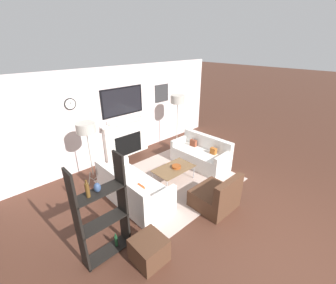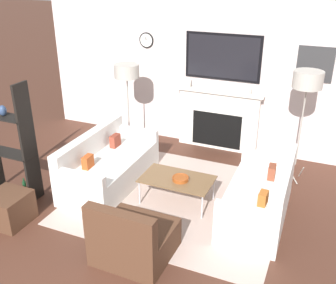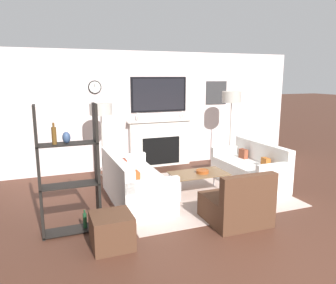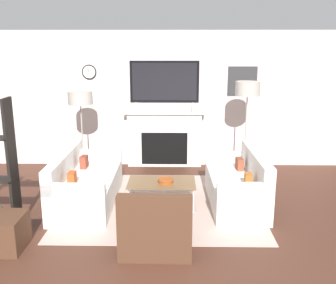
{
  "view_description": "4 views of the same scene",
  "coord_description": "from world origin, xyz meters",
  "px_view_note": "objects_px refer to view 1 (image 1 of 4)",
  "views": [
    {
      "loc": [
        -3.45,
        -0.71,
        3.31
      ],
      "look_at": [
        0.19,
        3.13,
        0.93
      ],
      "focal_mm": 24.0,
      "sensor_mm": 36.0,
      "label": 1
    },
    {
      "loc": [
        1.83,
        -1.84,
        3.21
      ],
      "look_at": [
        -0.23,
        2.95,
        0.83
      ],
      "focal_mm": 42.0,
      "sensor_mm": 36.0,
      "label": 2
    },
    {
      "loc": [
        -2.61,
        -2.46,
        2.13
      ],
      "look_at": [
        -0.31,
        3.47,
        0.86
      ],
      "focal_mm": 35.0,
      "sensor_mm": 36.0,
      "label": 3
    },
    {
      "loc": [
        0.21,
        -2.95,
        2.46
      ],
      "look_at": [
        0.1,
        3.28,
        0.88
      ],
      "focal_mm": 42.0,
      "sensor_mm": 36.0,
      "label": 4
    }
  ],
  "objects_px": {
    "coffee_table": "(174,169)",
    "floor_lamp_left": "(86,129)",
    "shelf_unit": "(102,213)",
    "ottoman": "(149,250)",
    "floor_lamp_right": "(178,100)",
    "couch_left": "(133,190)",
    "decorative_bowl": "(176,167)",
    "couch_right": "(201,155)",
    "armchair": "(216,197)"
  },
  "relations": [
    {
      "from": "coffee_table",
      "to": "floor_lamp_left",
      "type": "relative_size",
      "value": 0.64
    },
    {
      "from": "shelf_unit",
      "to": "ottoman",
      "type": "distance_m",
      "value": 0.98
    },
    {
      "from": "coffee_table",
      "to": "floor_lamp_right",
      "type": "xyz_separation_m",
      "value": [
        1.5,
        1.36,
        1.28
      ]
    },
    {
      "from": "floor_lamp_left",
      "to": "floor_lamp_right",
      "type": "relative_size",
      "value": 0.9
    },
    {
      "from": "couch_left",
      "to": "decorative_bowl",
      "type": "height_order",
      "value": "couch_left"
    },
    {
      "from": "decorative_bowl",
      "to": "shelf_unit",
      "type": "height_order",
      "value": "shelf_unit"
    },
    {
      "from": "floor_lamp_left",
      "to": "ottoman",
      "type": "xyz_separation_m",
      "value": [
        -0.38,
        -2.7,
        -1.26
      ]
    },
    {
      "from": "decorative_bowl",
      "to": "floor_lamp_left",
      "type": "relative_size",
      "value": 0.15
    },
    {
      "from": "floor_lamp_left",
      "to": "ottoman",
      "type": "relative_size",
      "value": 3.18
    },
    {
      "from": "couch_right",
      "to": "ottoman",
      "type": "height_order",
      "value": "couch_right"
    },
    {
      "from": "floor_lamp_right",
      "to": "armchair",
      "type": "bearing_deg",
      "value": -119.58
    },
    {
      "from": "armchair",
      "to": "coffee_table",
      "type": "relative_size",
      "value": 0.84
    },
    {
      "from": "couch_left",
      "to": "armchair",
      "type": "bearing_deg",
      "value": -49.71
    },
    {
      "from": "couch_right",
      "to": "shelf_unit",
      "type": "height_order",
      "value": "shelf_unit"
    },
    {
      "from": "coffee_table",
      "to": "shelf_unit",
      "type": "bearing_deg",
      "value": -162.15
    },
    {
      "from": "floor_lamp_left",
      "to": "floor_lamp_right",
      "type": "distance_m",
      "value": 3.01
    },
    {
      "from": "decorative_bowl",
      "to": "floor_lamp_left",
      "type": "xyz_separation_m",
      "value": [
        -1.58,
        1.39,
        1.05
      ]
    },
    {
      "from": "couch_left",
      "to": "couch_right",
      "type": "distance_m",
      "value": 2.39
    },
    {
      "from": "floor_lamp_right",
      "to": "decorative_bowl",
      "type": "bearing_deg",
      "value": -135.91
    },
    {
      "from": "floor_lamp_right",
      "to": "ottoman",
      "type": "bearing_deg",
      "value": -141.41
    },
    {
      "from": "armchair",
      "to": "decorative_bowl",
      "type": "distance_m",
      "value": 1.3
    },
    {
      "from": "floor_lamp_left",
      "to": "ottoman",
      "type": "distance_m",
      "value": 3.0
    },
    {
      "from": "couch_right",
      "to": "ottoman",
      "type": "distance_m",
      "value": 3.39
    },
    {
      "from": "decorative_bowl",
      "to": "shelf_unit",
      "type": "relative_size",
      "value": 0.13
    },
    {
      "from": "armchair",
      "to": "ottoman",
      "type": "xyz_separation_m",
      "value": [
        -1.87,
        -0.03,
        -0.04
      ]
    },
    {
      "from": "shelf_unit",
      "to": "ottoman",
      "type": "height_order",
      "value": "shelf_unit"
    },
    {
      "from": "floor_lamp_right",
      "to": "ottoman",
      "type": "height_order",
      "value": "floor_lamp_right"
    },
    {
      "from": "couch_left",
      "to": "couch_right",
      "type": "xyz_separation_m",
      "value": [
        2.39,
        0.0,
        0.01
      ]
    },
    {
      "from": "armchair",
      "to": "floor_lamp_right",
      "type": "relative_size",
      "value": 0.48
    },
    {
      "from": "shelf_unit",
      "to": "couch_left",
      "type": "bearing_deg",
      "value": 36.4
    },
    {
      "from": "coffee_table",
      "to": "armchair",
      "type": "bearing_deg",
      "value": -90.97
    },
    {
      "from": "floor_lamp_left",
      "to": "shelf_unit",
      "type": "distance_m",
      "value": 2.34
    },
    {
      "from": "couch_left",
      "to": "couch_right",
      "type": "height_order",
      "value": "couch_right"
    },
    {
      "from": "shelf_unit",
      "to": "floor_lamp_left",
      "type": "bearing_deg",
      "value": 68.84
    },
    {
      "from": "armchair",
      "to": "floor_lamp_right",
      "type": "distance_m",
      "value": 3.37
    },
    {
      "from": "floor_lamp_left",
      "to": "ottoman",
      "type": "bearing_deg",
      "value": -97.97
    },
    {
      "from": "couch_left",
      "to": "decorative_bowl",
      "type": "relative_size",
      "value": 7.58
    },
    {
      "from": "decorative_bowl",
      "to": "couch_left",
      "type": "bearing_deg",
      "value": 175.17
    },
    {
      "from": "armchair",
      "to": "floor_lamp_left",
      "type": "height_order",
      "value": "floor_lamp_left"
    },
    {
      "from": "coffee_table",
      "to": "floor_lamp_left",
      "type": "height_order",
      "value": "floor_lamp_left"
    },
    {
      "from": "armchair",
      "to": "floor_lamp_left",
      "type": "xyz_separation_m",
      "value": [
        -1.49,
        2.67,
        1.22
      ]
    },
    {
      "from": "coffee_table",
      "to": "shelf_unit",
      "type": "xyz_separation_m",
      "value": [
        -2.33,
        -0.75,
        0.49
      ]
    },
    {
      "from": "armchair",
      "to": "shelf_unit",
      "type": "distance_m",
      "value": 2.45
    },
    {
      "from": "couch_left",
      "to": "shelf_unit",
      "type": "distance_m",
      "value": 1.51
    },
    {
      "from": "couch_right",
      "to": "decorative_bowl",
      "type": "relative_size",
      "value": 6.9
    },
    {
      "from": "couch_left",
      "to": "floor_lamp_right",
      "type": "xyz_separation_m",
      "value": [
        2.7,
        1.28,
        1.35
      ]
    },
    {
      "from": "armchair",
      "to": "floor_lamp_left",
      "type": "relative_size",
      "value": 0.53
    },
    {
      "from": "floor_lamp_right",
      "to": "ottoman",
      "type": "distance_m",
      "value": 4.56
    },
    {
      "from": "coffee_table",
      "to": "ottoman",
      "type": "xyz_separation_m",
      "value": [
        -1.89,
        -1.34,
        -0.15
      ]
    },
    {
      "from": "floor_lamp_left",
      "to": "ottoman",
      "type": "height_order",
      "value": "floor_lamp_left"
    }
  ]
}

